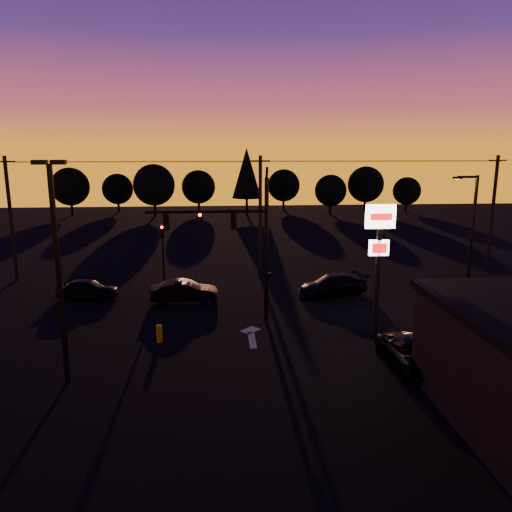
{
  "coord_description": "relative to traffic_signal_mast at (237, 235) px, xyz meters",
  "views": [
    {
      "loc": [
        -1.11,
        -22.78,
        9.64
      ],
      "look_at": [
        1.0,
        5.0,
        3.5
      ],
      "focal_mm": 35.0,
      "sensor_mm": 36.0,
      "label": 1
    }
  ],
  "objects": [
    {
      "name": "bollard",
      "position": [
        -4.07,
        -2.87,
        -4.49
      ],
      "size": [
        0.3,
        0.3,
        0.89
      ],
      "primitive_type": "cylinder",
      "color": "#CF9D00",
      "rests_on": "ground"
    },
    {
      "name": "utility_pole_0",
      "position": [
        -15.9,
        10.01,
        -0.34
      ],
      "size": [
        1.4,
        0.26,
        9.0
      ],
      "color": "black",
      "rests_on": "ground"
    },
    {
      "name": "secondary_signal",
      "position": [
        -4.9,
        7.49,
        -2.07
      ],
      "size": [
        0.3,
        0.31,
        4.35
      ],
      "color": "black",
      "rests_on": "ground"
    },
    {
      "name": "tree_7",
      "position": [
        21.1,
        47.01,
        -0.88
      ],
      "size": [
        5.36,
        5.36,
        6.74
      ],
      "color": "black",
      "rests_on": "ground"
    },
    {
      "name": "streetlight",
      "position": [
        14.01,
        1.51,
        -0.52
      ],
      "size": [
        1.55,
        0.35,
        8.0
      ],
      "color": "black",
      "rests_on": "ground"
    },
    {
      "name": "traffic_signal_mast",
      "position": [
        0.0,
        0.0,
        0.0
      ],
      "size": [
        6.79,
        0.52,
        8.58
      ],
      "color": "black",
      "rests_on": "ground"
    },
    {
      "name": "tree_8",
      "position": [
        27.1,
        46.01,
        -1.82
      ],
      "size": [
        4.12,
        4.12,
        5.19
      ],
      "color": "black",
      "rests_on": "ground"
    },
    {
      "name": "pylon_sign",
      "position": [
        7.1,
        -2.49,
        -0.02
      ],
      "size": [
        1.5,
        0.28,
        6.8
      ],
      "color": "black",
      "rests_on": "ground"
    },
    {
      "name": "lane_arrow",
      "position": [
        0.6,
        -2.33,
        -4.93
      ],
      "size": [
        1.2,
        3.1,
        0.01
      ],
      "color": "beige",
      "rests_on": "ground"
    },
    {
      "name": "car_right",
      "position": [
        6.43,
        4.45,
        -4.26
      ],
      "size": [
        5.02,
        3.15,
        1.36
      ],
      "primitive_type": "imported",
      "rotation": [
        0.0,
        0.0,
        -1.28
      ],
      "color": "black",
      "rests_on": "ground"
    },
    {
      "name": "utility_pole_2",
      "position": [
        20.1,
        10.01,
        -0.34
      ],
      "size": [
        1.4,
        0.26,
        9.0
      ],
      "color": "black",
      "rests_on": "ground"
    },
    {
      "name": "tree_0",
      "position": [
        -21.9,
        46.01,
        -0.88
      ],
      "size": [
        5.36,
        5.36,
        6.74
      ],
      "color": "black",
      "rests_on": "ground"
    },
    {
      "name": "tree_4",
      "position": [
        3.1,
        45.01,
        0.99
      ],
      "size": [
        4.18,
        4.18,
        9.5
      ],
      "color": "black",
      "rests_on": "ground"
    },
    {
      "name": "car_left",
      "position": [
        -9.49,
        4.84,
        -4.29
      ],
      "size": [
        3.97,
        1.96,
        1.3
      ],
      "primitive_type": "imported",
      "rotation": [
        0.0,
        0.0,
        1.46
      ],
      "color": "black",
      "rests_on": "ground"
    },
    {
      "name": "car_mid",
      "position": [
        -3.23,
        3.71,
        -4.24
      ],
      "size": [
        4.21,
        1.49,
        1.38
      ],
      "primitive_type": "imported",
      "rotation": [
        0.0,
        0.0,
        1.58
      ],
      "color": "black",
      "rests_on": "ground"
    },
    {
      "name": "tree_2",
      "position": [
        -9.9,
        44.01,
        -0.57
      ],
      "size": [
        5.77,
        5.78,
        7.26
      ],
      "color": "black",
      "rests_on": "ground"
    },
    {
      "name": "tree_6",
      "position": [
        15.1,
        44.01,
        -1.5
      ],
      "size": [
        4.54,
        4.54,
        5.71
      ],
      "color": "black",
      "rests_on": "ground"
    },
    {
      "name": "suv_parked",
      "position": [
        7.52,
        -6.74,
        -4.31
      ],
      "size": [
        2.34,
        4.63,
        1.26
      ],
      "primitive_type": "imported",
      "rotation": [
        0.0,
        0.0,
        0.06
      ],
      "color": "black",
      "rests_on": "ground"
    },
    {
      "name": "utility_pole_1",
      "position": [
        2.1,
        10.01,
        -0.34
      ],
      "size": [
        1.4,
        0.26,
        9.0
      ],
      "color": "black",
      "rests_on": "ground"
    },
    {
      "name": "tree_3",
      "position": [
        -3.9,
        48.01,
        -1.19
      ],
      "size": [
        4.95,
        4.95,
        6.22
      ],
      "color": "black",
      "rests_on": "ground"
    },
    {
      "name": "tree_1",
      "position": [
        -15.9,
        49.01,
        -1.5
      ],
      "size": [
        4.54,
        4.54,
        5.71
      ],
      "color": "black",
      "rests_on": "ground"
    },
    {
      "name": "parking_lot_light",
      "position": [
        -7.4,
        -6.99,
        0.33
      ],
      "size": [
        1.25,
        0.3,
        9.14
      ],
      "color": "black",
      "rests_on": "ground"
    },
    {
      "name": "power_wires",
      "position": [
        2.1,
        10.01,
        3.63
      ],
      "size": [
        36.0,
        1.22,
        0.07
      ],
      "color": "black",
      "rests_on": "ground"
    },
    {
      "name": "tree_5",
      "position": [
        9.1,
        50.01,
        -1.19
      ],
      "size": [
        4.95,
        4.95,
        6.22
      ],
      "color": "black",
      "rests_on": "ground"
    },
    {
      "name": "ground",
      "position": [
        0.1,
        -3.99,
        -4.94
      ],
      "size": [
        120.0,
        120.0,
        0.0
      ],
      "primitive_type": "plane",
      "color": "black",
      "rests_on": "ground"
    }
  ]
}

